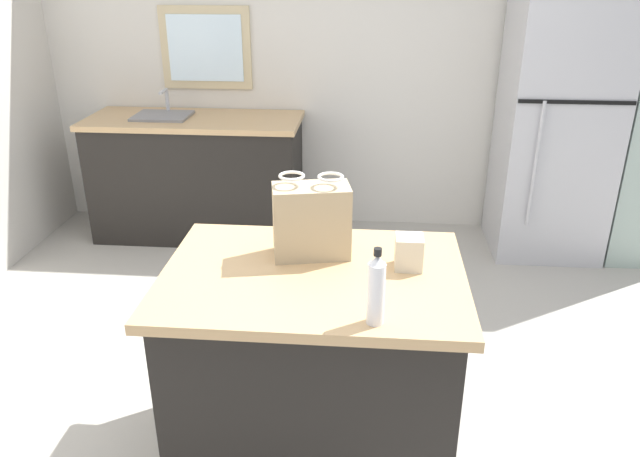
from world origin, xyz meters
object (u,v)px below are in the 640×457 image
refrigerator (557,124)px  bottle (376,290)px  kitchen_island (314,367)px  shopping_bag (311,220)px  small_box (409,252)px

refrigerator → bottle: bearing=-115.8°
kitchen_island → refrigerator: 2.71m
kitchen_island → shopping_bag: (-0.02, 0.15, 0.59)m
refrigerator → kitchen_island: bearing=-123.5°
shopping_bag → small_box: (0.38, -0.08, -0.08)m
kitchen_island → small_box: 0.62m
kitchen_island → bottle: bearing=-54.6°
refrigerator → small_box: 2.42m
refrigerator → small_box: size_ratio=14.30×
refrigerator → small_box: (-1.11, -2.15, 0.02)m
refrigerator → shopping_bag: 2.56m
refrigerator → shopping_bag: size_ratio=5.51×
kitchen_island → shopping_bag: shopping_bag is taller
shopping_bag → small_box: shopping_bag is taller
kitchen_island → refrigerator: size_ratio=0.62×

